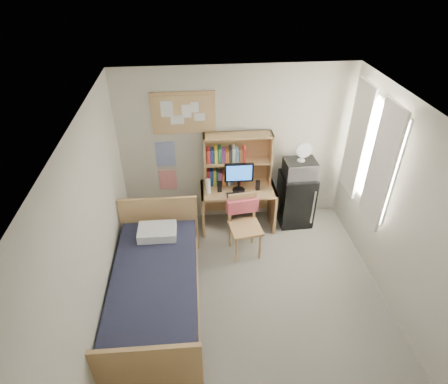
{
  "coord_description": "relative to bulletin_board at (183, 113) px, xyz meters",
  "views": [
    {
      "loc": [
        -0.69,
        -3.14,
        4.02
      ],
      "look_at": [
        -0.27,
        1.2,
        1.08
      ],
      "focal_mm": 30.0,
      "sensor_mm": 36.0,
      "label": 1
    }
  ],
  "objects": [
    {
      "name": "hutch",
      "position": [
        0.8,
        -0.15,
        -0.75
      ],
      "size": [
        1.06,
        0.29,
        0.87
      ],
      "primitive_type": "cube",
      "rotation": [
        0.0,
        0.0,
        -0.02
      ],
      "color": "tan",
      "rests_on": "desk"
    },
    {
      "name": "hoodie",
      "position": [
        0.8,
        -0.78,
        -1.16
      ],
      "size": [
        0.48,
        0.2,
        0.22
      ],
      "primitive_type": "cube",
      "rotation": [
        0.0,
        0.0,
        0.14
      ],
      "color": "#D6515C",
      "rests_on": "desk_chair"
    },
    {
      "name": "mini_fridge",
      "position": [
        1.77,
        -0.27,
        -1.47
      ],
      "size": [
        0.54,
        0.54,
        0.9
      ],
      "primitive_type": "cube",
      "rotation": [
        0.0,
        0.0,
        0.03
      ],
      "color": "black",
      "rests_on": "floor"
    },
    {
      "name": "wall_back",
      "position": [
        0.78,
        0.02,
        -0.62
      ],
      "size": [
        3.6,
        0.04,
        2.6
      ],
      "primitive_type": "cube",
      "color": "beige",
      "rests_on": "floor"
    },
    {
      "name": "wall_left",
      "position": [
        -1.02,
        -2.08,
        -0.62
      ],
      "size": [
        0.04,
        4.2,
        2.6
      ],
      "primitive_type": "cube",
      "color": "beige",
      "rests_on": "floor"
    },
    {
      "name": "monitor",
      "position": [
        0.8,
        -0.36,
        -0.94
      ],
      "size": [
        0.45,
        0.04,
        0.47
      ],
      "primitive_type": "cube",
      "rotation": [
        0.0,
        0.0,
        -0.02
      ],
      "color": "black",
      "rests_on": "desk"
    },
    {
      "name": "desk_fan",
      "position": [
        1.77,
        -0.29,
        -0.59
      ],
      "size": [
        0.25,
        0.25,
        0.3
      ],
      "primitive_type": "cylinder",
      "rotation": [
        0.0,
        0.0,
        0.03
      ],
      "color": "white",
      "rests_on": "microwave"
    },
    {
      "name": "bed",
      "position": [
        -0.46,
        -1.91,
        -1.62
      ],
      "size": [
        1.12,
        2.19,
        0.6
      ],
      "primitive_type": "cube",
      "rotation": [
        0.0,
        0.0,
        -0.02
      ],
      "color": "#1A1C2F",
      "rests_on": "floor"
    },
    {
      "name": "curtain_left",
      "position": [
        2.5,
        -1.28,
        -0.32
      ],
      "size": [
        0.04,
        0.55,
        1.7
      ],
      "primitive_type": "cube",
      "color": "white",
      "rests_on": "wall_right"
    },
    {
      "name": "microwave",
      "position": [
        1.77,
        -0.29,
        -0.88
      ],
      "size": [
        0.5,
        0.38,
        0.28
      ],
      "primitive_type": "cube",
      "rotation": [
        0.0,
        0.0,
        0.03
      ],
      "color": "silver",
      "rests_on": "mini_fridge"
    },
    {
      "name": "water_bottle",
      "position": [
        0.31,
        -0.39,
        -1.05
      ],
      "size": [
        0.07,
        0.07,
        0.25
      ],
      "primitive_type": "cylinder",
      "rotation": [
        0.0,
        0.0,
        -0.02
      ],
      "color": "white",
      "rests_on": "desk"
    },
    {
      "name": "poster_wave",
      "position": [
        -0.32,
        0.01,
        -0.67
      ],
      "size": [
        0.3,
        0.01,
        0.42
      ],
      "primitive_type": "cube",
      "color": "#2848A2",
      "rests_on": "wall_back"
    },
    {
      "name": "floor",
      "position": [
        0.78,
        -2.08,
        -1.93
      ],
      "size": [
        3.6,
        4.2,
        0.02
      ],
      "primitive_type": "cube",
      "color": "gray",
      "rests_on": "ground"
    },
    {
      "name": "bulletin_board",
      "position": [
        0.0,
        0.0,
        0.0
      ],
      "size": [
        0.94,
        0.03,
        0.64
      ],
      "primitive_type": "cube",
      "color": "tan",
      "rests_on": "wall_back"
    },
    {
      "name": "poster_japan",
      "position": [
        -0.32,
        0.01,
        -1.14
      ],
      "size": [
        0.28,
        0.01,
        0.36
      ],
      "primitive_type": "cube",
      "color": "red",
      "rests_on": "wall_back"
    },
    {
      "name": "desk",
      "position": [
        0.8,
        -0.3,
        -1.55
      ],
      "size": [
        1.2,
        0.61,
        0.74
      ],
      "primitive_type": "cube",
      "rotation": [
        0.0,
        0.0,
        -0.02
      ],
      "color": "tan",
      "rests_on": "floor"
    },
    {
      "name": "ceiling",
      "position": [
        0.78,
        -2.08,
        0.68
      ],
      "size": [
        3.6,
        4.2,
        0.02
      ],
      "primitive_type": "cube",
      "color": "white",
      "rests_on": "wall_back"
    },
    {
      "name": "pillow",
      "position": [
        -0.44,
        -1.16,
        -1.26
      ],
      "size": [
        0.53,
        0.38,
        0.13
      ],
      "primitive_type": "cube",
      "rotation": [
        0.0,
        0.0,
        -0.02
      ],
      "color": "white",
      "rests_on": "bed"
    },
    {
      "name": "curtain_right",
      "position": [
        2.5,
        -0.48,
        -0.32
      ],
      "size": [
        0.04,
        0.55,
        1.7
      ],
      "primitive_type": "cube",
      "color": "white",
      "rests_on": "wall_right"
    },
    {
      "name": "speaker_left",
      "position": [
        0.5,
        -0.36,
        -1.09
      ],
      "size": [
        0.07,
        0.07,
        0.17
      ],
      "primitive_type": "cube",
      "rotation": [
        0.0,
        0.0,
        -0.02
      ],
      "color": "black",
      "rests_on": "desk"
    },
    {
      "name": "wall_right",
      "position": [
        2.58,
        -2.08,
        -0.62
      ],
      "size": [
        0.04,
        4.2,
        2.6
      ],
      "primitive_type": "cube",
      "color": "beige",
      "rests_on": "floor"
    },
    {
      "name": "keyboard",
      "position": [
        0.79,
        -0.5,
        -1.17
      ],
      "size": [
        0.41,
        0.13,
        0.02
      ],
      "primitive_type": "cube",
      "rotation": [
        0.0,
        0.0,
        -0.02
      ],
      "color": "black",
      "rests_on": "desk"
    },
    {
      "name": "speaker_right",
      "position": [
        1.1,
        -0.37,
        -1.1
      ],
      "size": [
        0.07,
        0.07,
        0.16
      ],
      "primitive_type": "cube",
      "rotation": [
        0.0,
        0.0,
        -0.02
      ],
      "color": "black",
      "rests_on": "desk"
    },
    {
      "name": "window_unit",
      "position": [
        2.53,
        -0.88,
        -0.32
      ],
      "size": [
        0.1,
        1.4,
        1.7
      ],
      "primitive_type": "cube",
      "color": "white",
      "rests_on": "wall_right"
    },
    {
      "name": "desk_chair",
      "position": [
        0.82,
        -0.97,
        -1.43
      ],
      "size": [
        0.55,
        0.55,
        0.98
      ],
      "primitive_type": "cube",
      "rotation": [
        0.0,
        0.0,
        0.14
      ],
      "color": "tan",
      "rests_on": "floor"
    }
  ]
}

